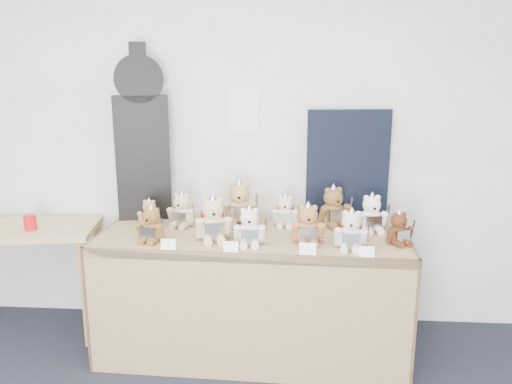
# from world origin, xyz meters

# --- Properties ---
(room_shell) EXTENTS (6.00, 6.00, 6.00)m
(room_shell) POSITION_xyz_m (0.20, 2.49, 1.58)
(room_shell) COLOR silver
(room_shell) RESTS_ON floor
(display_table) EXTENTS (2.01, 0.89, 0.83)m
(display_table) POSITION_xyz_m (0.30, 1.96, 0.65)
(display_table) COLOR #9B794F
(display_table) RESTS_ON floor
(side_table) EXTENTS (1.03, 0.67, 0.80)m
(side_table) POSITION_xyz_m (-1.30, 2.13, 0.67)
(side_table) COLOR tan
(side_table) RESTS_ON floor
(guitar_case) EXTENTS (0.38, 0.18, 1.21)m
(guitar_case) POSITION_xyz_m (-0.49, 2.32, 1.42)
(guitar_case) COLOR black
(guitar_case) RESTS_ON display_table
(navy_board) EXTENTS (0.58, 0.08, 0.77)m
(navy_board) POSITION_xyz_m (0.93, 2.40, 1.21)
(navy_board) COLOR black
(navy_board) RESTS_ON display_table
(red_cup) EXTENTS (0.08, 0.08, 0.11)m
(red_cup) POSITION_xyz_m (-1.22, 2.07, 0.85)
(red_cup) COLOR red
(red_cup) RESTS_ON side_table
(teddy_front_far_left) EXTENTS (0.20, 0.18, 0.25)m
(teddy_front_far_left) POSITION_xyz_m (-0.31, 1.81, 0.92)
(teddy_front_far_left) COLOR brown
(teddy_front_far_left) RESTS_ON display_table
(teddy_front_left) EXTENTS (0.26, 0.23, 0.31)m
(teddy_front_left) POSITION_xyz_m (0.07, 1.86, 0.95)
(teddy_front_left) COLOR #CCB690
(teddy_front_left) RESTS_ON display_table
(teddy_front_centre) EXTENTS (0.22, 0.18, 0.26)m
(teddy_front_centre) POSITION_xyz_m (0.30, 1.79, 0.93)
(teddy_front_centre) COLOR silver
(teddy_front_centre) RESTS_ON display_table
(teddy_front_right) EXTENTS (0.23, 0.18, 0.28)m
(teddy_front_right) POSITION_xyz_m (0.65, 1.84, 0.94)
(teddy_front_right) COLOR #A0673D
(teddy_front_right) RESTS_ON display_table
(teddy_front_far_right) EXTENTS (0.22, 0.19, 0.27)m
(teddy_front_far_right) POSITION_xyz_m (0.90, 1.76, 0.93)
(teddy_front_far_right) COLOR silver
(teddy_front_far_right) RESTS_ON display_table
(teddy_front_end) EXTENTS (0.19, 0.18, 0.23)m
(teddy_front_end) POSITION_xyz_m (1.20, 1.87, 0.92)
(teddy_front_end) COLOR #4F2C1B
(teddy_front_end) RESTS_ON display_table
(teddy_back_left) EXTENTS (0.22, 0.19, 0.26)m
(teddy_back_left) POSITION_xyz_m (-0.19, 2.14, 0.93)
(teddy_back_left) COLOR #BEB38B
(teddy_back_left) RESTS_ON display_table
(teddy_back_centre_left) EXTENTS (0.27, 0.23, 0.33)m
(teddy_back_centre_left) POSITION_xyz_m (0.19, 2.24, 0.96)
(teddy_back_centre_left) COLOR tan
(teddy_back_centre_left) RESTS_ON display_table
(teddy_back_centre_right) EXTENTS (0.20, 0.16, 0.24)m
(teddy_back_centre_right) POSITION_xyz_m (0.51, 2.19, 0.92)
(teddy_back_centre_right) COLOR silver
(teddy_back_centre_right) RESTS_ON display_table
(teddy_back_right) EXTENTS (0.25, 0.24, 0.31)m
(teddy_back_right) POSITION_xyz_m (0.83, 2.22, 0.95)
(teddy_back_right) COLOR brown
(teddy_back_right) RESTS_ON display_table
(teddy_back_end) EXTENTS (0.23, 0.20, 0.28)m
(teddy_back_end) POSITION_xyz_m (1.07, 2.13, 0.94)
(teddy_back_end) COLOR white
(teddy_back_end) RESTS_ON display_table
(teddy_back_far_left) EXTENTS (0.17, 0.14, 0.21)m
(teddy_back_far_left) POSITION_xyz_m (-0.41, 2.13, 0.91)
(teddy_back_far_left) COLOR tan
(teddy_back_far_left) RESTS_ON display_table
(entry_card_a) EXTENTS (0.09, 0.02, 0.06)m
(entry_card_a) POSITION_xyz_m (-0.17, 1.66, 0.86)
(entry_card_a) COLOR white
(entry_card_a) RESTS_ON display_table
(entry_card_b) EXTENTS (0.09, 0.02, 0.06)m
(entry_card_b) POSITION_xyz_m (0.20, 1.65, 0.86)
(entry_card_b) COLOR white
(entry_card_b) RESTS_ON display_table
(entry_card_c) EXTENTS (0.10, 0.02, 0.07)m
(entry_card_c) POSITION_xyz_m (0.64, 1.64, 0.86)
(entry_card_c) COLOR white
(entry_card_c) RESTS_ON display_table
(entry_card_d) EXTENTS (0.09, 0.02, 0.06)m
(entry_card_d) POSITION_xyz_m (0.97, 1.63, 0.86)
(entry_card_d) COLOR white
(entry_card_d) RESTS_ON display_table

